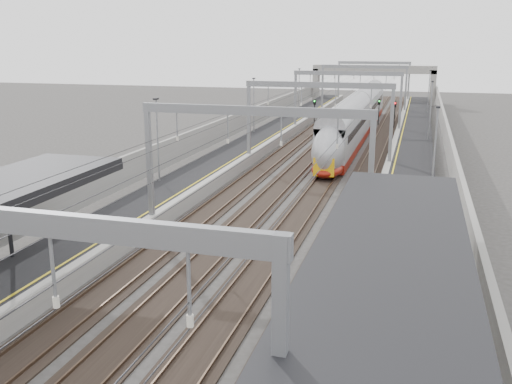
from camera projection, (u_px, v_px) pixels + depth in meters
The scene contains 12 objects.
platform_left at pixel (241, 152), 55.67m from camera, with size 4.00×120.00×1.00m, color black.
platform_right at pixel (410, 161), 51.41m from camera, with size 4.00×120.00×1.00m, color black.
tracks at pixel (322, 161), 53.66m from camera, with size 11.40×140.00×0.20m.
overhead_line at pixel (335, 90), 58.26m from camera, with size 13.00×140.00×6.60m.
canopy_right at pixel (377, 347), 11.17m from camera, with size 4.40×30.00×4.24m.
overbridge at pixel (373, 74), 103.46m from camera, with size 22.00×2.20×6.90m.
wall_left at pixel (210, 140), 56.24m from camera, with size 0.30×120.00×3.20m, color gray.
wall_right at pixel (448, 151), 50.28m from camera, with size 0.30×120.00×3.20m, color gray.
train at pixel (356, 121), 66.09m from camera, with size 2.68×48.77×4.23m.
signal_green at pixel (315, 107), 77.07m from camera, with size 0.32×0.32×3.48m.
signal_red_near at pixel (379, 107), 77.03m from camera, with size 0.32×0.32×3.48m.
signal_red_far at pixel (395, 110), 74.24m from camera, with size 0.32×0.32×3.48m.
Camera 1 is at (8.50, -7.31, 10.87)m, focal length 40.00 mm.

